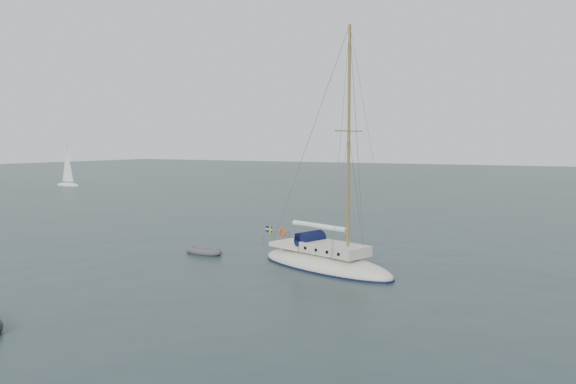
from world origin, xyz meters
The scene contains 4 objects.
ground centered at (0.00, 0.00, 0.00)m, with size 300.00×300.00×0.00m, color black.
sailboat centered at (0.04, 2.27, 0.97)m, with size 9.01×2.70×12.82m.
dinghy centered at (-7.93, 2.41, 0.16)m, with size 2.60×1.17×0.37m.
distant_yacht_a centered at (-58.59, 35.20, 2.98)m, with size 5.26×2.81×6.97m.
Camera 1 is at (12.12, -23.97, 6.54)m, focal length 35.00 mm.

